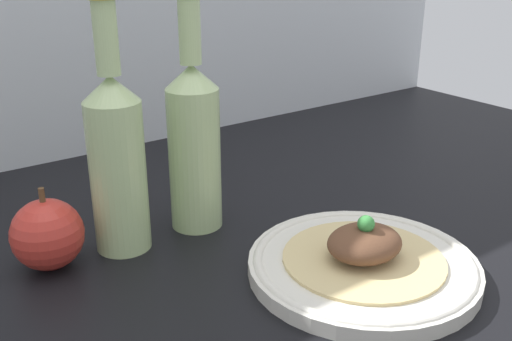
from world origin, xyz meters
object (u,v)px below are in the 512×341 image
plate (363,265)px  cider_bottle_right (193,140)px  apple (47,234)px  plated_food (364,248)px  cider_bottle_left (117,157)px

plate → cider_bottle_right: size_ratio=0.85×
plate → apple: 38.10cm
plate → plated_food: 2.32cm
cider_bottle_left → apple: size_ratio=3.11×
cider_bottle_left → apple: (-9.42, 0.47, -8.08)cm
apple → plate: bearing=-38.4°
plate → cider_bottle_left: cider_bottle_left is taller
plated_food → cider_bottle_right: size_ratio=0.60×
plated_food → cider_bottle_right: cider_bottle_right is taller
plate → apple: apple is taller
cider_bottle_left → cider_bottle_right: 10.86cm
plate → apple: size_ratio=2.64×
plate → cider_bottle_right: 27.41cm
plate → plated_food: (0.00, -0.00, 2.32)cm
cider_bottle_right → cider_bottle_left: bearing=180.0°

